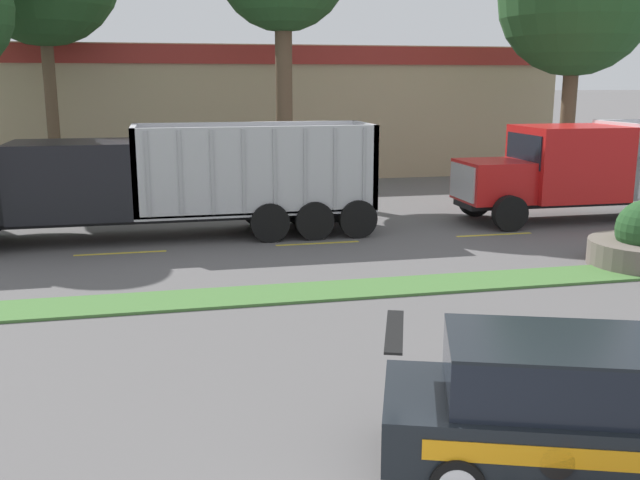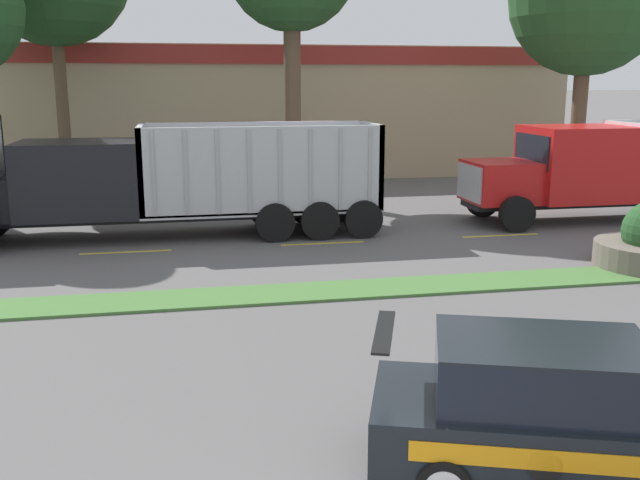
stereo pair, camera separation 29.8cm
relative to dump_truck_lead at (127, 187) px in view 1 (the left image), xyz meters
name	(u,v)px [view 1 (the left image)]	position (x,y,z in m)	size (l,w,h in m)	color
grass_verge	(236,297)	(2.40, -6.42, -1.51)	(120.00, 1.37, 0.06)	#477538
centre_line_4	(120,253)	(-0.20, -1.73, -1.53)	(2.40, 0.14, 0.01)	yellow
centre_line_5	(318,243)	(5.20, -1.73, -1.53)	(2.40, 0.14, 0.01)	yellow
centre_line_6	(494,235)	(10.60, -1.73, -1.53)	(2.40, 0.14, 0.01)	yellow
dump_truck_lead	(127,187)	(0.00, 0.00, 0.00)	(12.35, 2.75, 3.26)	black
dump_truck_trail	(596,171)	(14.94, -0.08, 0.06)	(11.36, 2.83, 3.19)	black
rally_car	(564,407)	(5.40, -14.15, -0.69)	(4.64, 3.12, 1.70)	black
store_building_backdrop	(143,110)	(0.15, 17.02, 1.50)	(39.19, 12.10, 6.06)	tan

